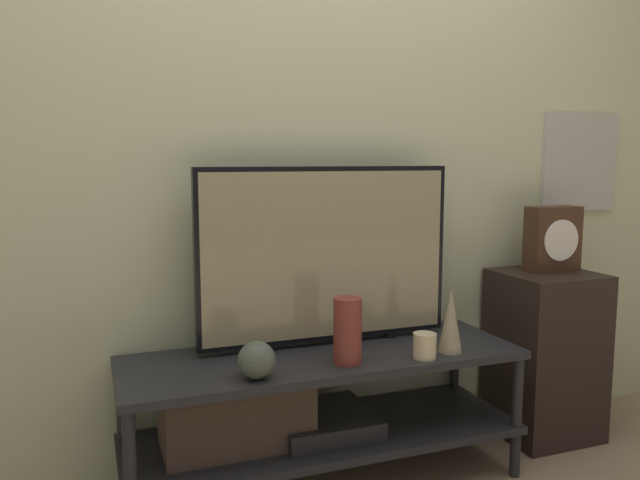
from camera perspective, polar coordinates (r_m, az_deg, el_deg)
wall_back at (r=2.49m, az=-2.26°, el=10.88°), size 6.40×0.08×2.70m
media_console at (r=2.35m, az=-2.48°, el=-14.92°), size 1.47×0.49×0.50m
television at (r=2.36m, az=0.61°, el=-1.34°), size 1.00×0.05×0.68m
vase_tall_ceramic at (r=2.19m, az=2.54°, el=-8.28°), size 0.10×0.10×0.23m
vase_slim_bronze at (r=2.36m, az=11.86°, el=-7.20°), size 0.09×0.09×0.24m
vase_round_glass at (r=2.07m, az=-5.82°, el=-10.86°), size 0.12×0.12×0.12m
candle_jar at (r=2.29m, az=9.54°, el=-9.51°), size 0.08×0.08×0.09m
side_table at (r=2.94m, az=19.82°, el=-9.78°), size 0.40×0.38×0.72m
mantel_clock at (r=2.88m, az=20.51°, el=0.10°), size 0.24×0.11×0.28m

